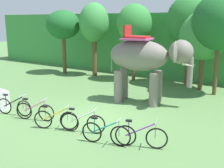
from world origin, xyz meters
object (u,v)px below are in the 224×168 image
(tree_far_right, at_px, (134,24))
(elephant, at_px, (145,59))
(bike_black, at_px, (14,107))
(tree_far_left, at_px, (94,23))
(bike_teal, at_px, (106,133))
(bike_white, at_px, (83,122))
(bike_yellow, at_px, (56,119))
(bike_purple, at_px, (141,136))
(tree_left, at_px, (220,22))
(bike_pink, at_px, (35,111))
(tree_center_right, at_px, (63,25))
(tree_center_left, at_px, (189,21))
(tree_center, at_px, (204,35))

(tree_far_right, xyz_separation_m, elephant, (3.02, -4.31, -1.56))
(elephant, xyz_separation_m, bike_black, (-3.85, -4.71, -1.82))
(tree_far_left, relative_size, bike_teal, 3.13)
(tree_far_left, bearing_deg, bike_white, -55.42)
(bike_yellow, distance_m, bike_purple, 3.39)
(tree_left, xyz_separation_m, bike_pink, (-5.12, -8.16, -3.53))
(bike_teal, bearing_deg, tree_far_right, 114.01)
(elephant, bearing_deg, bike_white, -92.29)
(tree_center_right, height_order, bike_white, tree_center_right)
(tree_center_right, bearing_deg, bike_purple, -36.83)
(bike_teal, bearing_deg, bike_white, 164.77)
(tree_center_left, height_order, bike_white, tree_center_left)
(tree_center, xyz_separation_m, bike_pink, (-4.13, -8.87, -2.79))
(tree_center, height_order, bike_purple, tree_center)
(tree_far_right, bearing_deg, bike_purple, -59.51)
(elephant, height_order, bike_black, elephant)
(bike_pink, relative_size, bike_yellow, 1.05)
(bike_black, bearing_deg, bike_pink, 3.42)
(bike_black, bearing_deg, tree_far_right, 84.78)
(tree_left, bearing_deg, bike_black, -127.62)
(tree_center_right, xyz_separation_m, bike_teal, (9.75, -8.54, -3.25))
(tree_center_left, height_order, bike_yellow, tree_center_left)
(tree_far_left, distance_m, bike_white, 11.16)
(tree_far_right, distance_m, tree_center_left, 3.49)
(tree_center_right, height_order, tree_center, tree_center_right)
(bike_white, bearing_deg, tree_center_left, 86.31)
(bike_teal, bearing_deg, tree_center, 87.36)
(tree_far_right, bearing_deg, tree_left, -8.21)
(tree_far_left, distance_m, elephant, 7.66)
(bike_white, bearing_deg, bike_purple, 2.31)
(tree_far_right, relative_size, bike_black, 3.04)
(bike_yellow, relative_size, bike_purple, 0.96)
(tree_left, bearing_deg, tree_center, 144.24)
(tree_center, bearing_deg, bike_yellow, -106.69)
(tree_center_left, relative_size, tree_left, 1.01)
(bike_yellow, bearing_deg, bike_pink, 170.95)
(tree_left, relative_size, bike_pink, 3.33)
(bike_white, bearing_deg, tree_far_right, 107.75)
(bike_yellow, bearing_deg, tree_center_right, 131.24)
(tree_far_left, bearing_deg, tree_center_left, 5.64)
(bike_purple, bearing_deg, tree_far_left, 134.01)
(tree_left, xyz_separation_m, bike_teal, (-1.41, -8.43, -3.53))
(tree_center, bearing_deg, bike_black, -120.90)
(bike_pink, bearing_deg, tree_center, 65.05)
(tree_center_left, relative_size, bike_black, 3.30)
(tree_far_left, relative_size, tree_center, 1.13)
(tree_left, bearing_deg, tree_far_right, 171.79)
(tree_far_left, xyz_separation_m, bike_pink, (3.59, -8.83, -3.41))
(elephant, distance_m, bike_teal, 5.34)
(elephant, bearing_deg, tree_center_right, 157.28)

